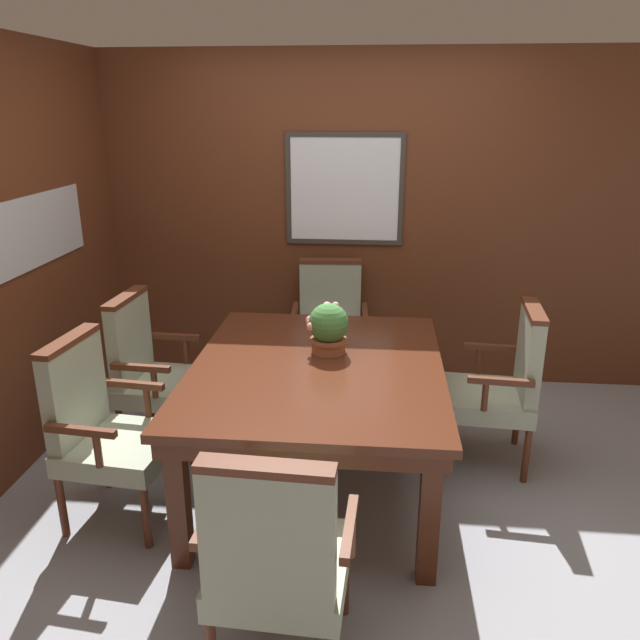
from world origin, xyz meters
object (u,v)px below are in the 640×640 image
(chair_head_near, at_px, (277,557))
(chair_left_near, at_px, (103,426))
(chair_head_far, at_px, (330,325))
(dining_table, at_px, (317,379))
(chair_left_far, at_px, (153,368))
(potted_plant, at_px, (328,328))
(chair_right_far, at_px, (502,382))

(chair_head_near, relative_size, chair_left_near, 1.00)
(chair_head_far, bearing_deg, dining_table, -91.92)
(chair_head_near, bearing_deg, chair_left_far, -54.61)
(chair_head_far, xyz_separation_m, potted_plant, (0.07, -1.09, 0.37))
(dining_table, relative_size, chair_head_near, 1.69)
(chair_left_far, bearing_deg, dining_table, -105.07)
(chair_right_far, relative_size, chair_left_near, 1.00)
(chair_head_far, height_order, potted_plant, potted_plant)
(dining_table, xyz_separation_m, chair_left_near, (-1.06, -0.38, -0.13))
(chair_left_far, xyz_separation_m, chair_right_far, (2.12, -0.00, 0.00))
(chair_right_far, bearing_deg, chair_left_far, -85.61)
(dining_table, height_order, chair_head_near, chair_head_near)
(chair_left_far, bearing_deg, chair_right_far, -86.84)
(dining_table, relative_size, potted_plant, 5.83)
(dining_table, xyz_separation_m, chair_head_near, (-0.02, -1.26, -0.13))
(chair_head_near, xyz_separation_m, chair_right_far, (1.08, 1.61, 0.00))
(chair_head_near, height_order, chair_left_near, same)
(potted_plant, bearing_deg, chair_head_far, 93.93)
(dining_table, bearing_deg, chair_left_near, -160.10)
(chair_head_near, distance_m, chair_head_far, 2.53)
(chair_head_far, distance_m, potted_plant, 1.15)
(chair_left_far, relative_size, chair_head_far, 1.00)
(dining_table, height_order, chair_head_far, chair_head_far)
(chair_left_far, height_order, chair_left_near, same)
(dining_table, distance_m, chair_right_far, 1.12)
(chair_left_far, distance_m, chair_head_near, 1.92)
(chair_right_far, relative_size, chair_head_far, 1.00)
(dining_table, distance_m, chair_head_far, 1.28)
(chair_head_near, height_order, chair_right_far, same)
(chair_left_far, height_order, chair_head_far, same)
(chair_head_near, distance_m, chair_right_far, 1.94)
(chair_left_far, distance_m, potted_plant, 1.17)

